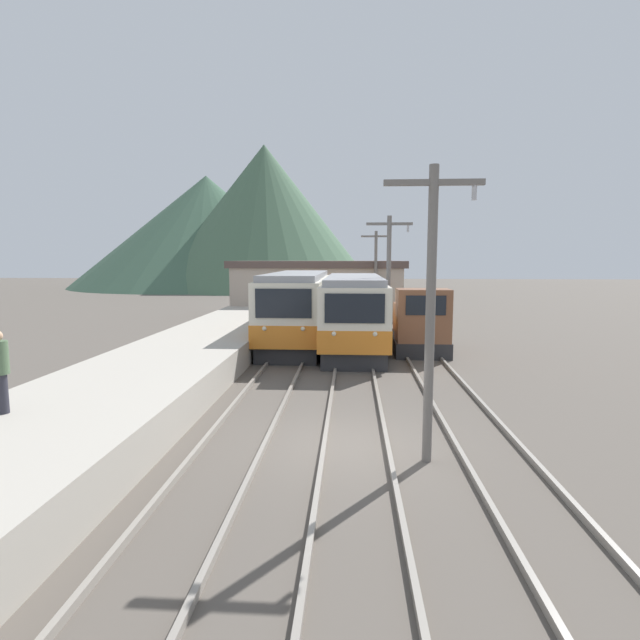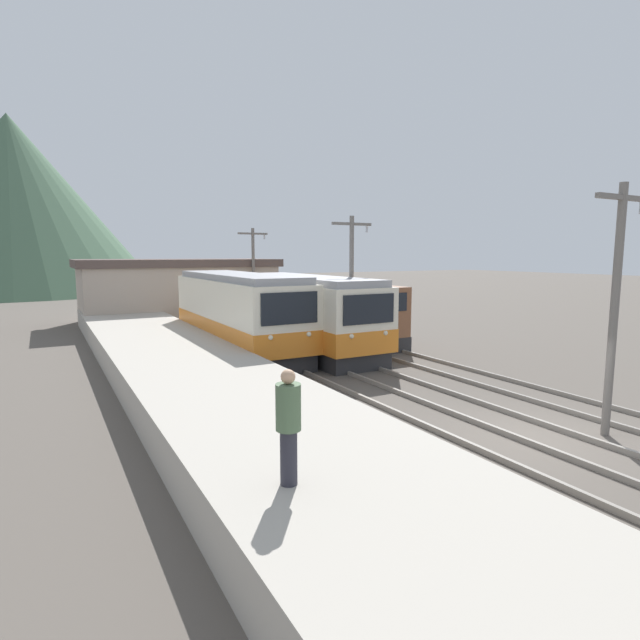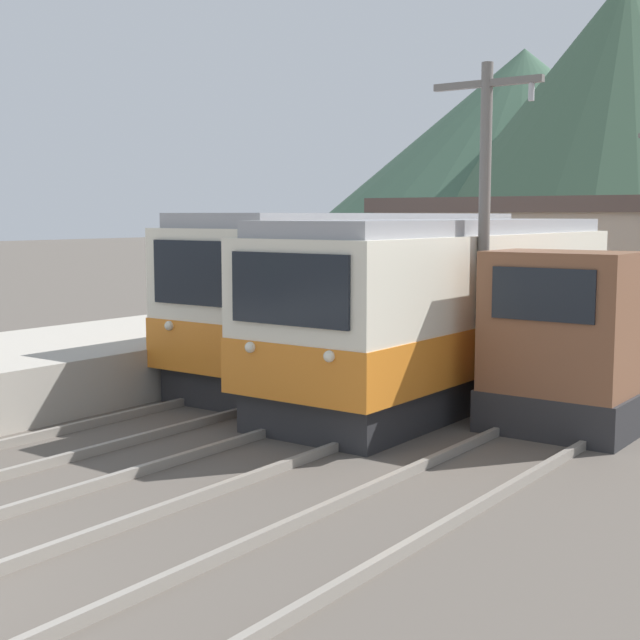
# 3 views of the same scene
# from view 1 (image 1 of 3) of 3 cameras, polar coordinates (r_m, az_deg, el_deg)

# --- Properties ---
(ground_plane) EXTENTS (200.00, 200.00, 0.00)m
(ground_plane) POSITION_cam_1_polar(r_m,az_deg,el_deg) (11.90, 3.11, -14.14)
(ground_plane) COLOR #564F47
(platform_left) EXTENTS (4.50, 54.00, 1.04)m
(platform_left) POSITION_cam_1_polar(r_m,az_deg,el_deg) (13.31, -25.35, -10.14)
(platform_left) COLOR #ADA599
(platform_left) RESTS_ON ground
(track_left) EXTENTS (1.54, 60.00, 0.14)m
(track_left) POSITION_cam_1_polar(r_m,az_deg,el_deg) (12.17, -9.57, -13.38)
(track_left) COLOR gray
(track_left) RESTS_ON ground
(track_center) EXTENTS (1.54, 60.00, 0.14)m
(track_center) POSITION_cam_1_polar(r_m,az_deg,el_deg) (11.87, 4.11, -13.83)
(track_center) COLOR gray
(track_center) RESTS_ON ground
(track_right) EXTENTS (1.54, 60.00, 0.14)m
(track_right) POSITION_cam_1_polar(r_m,az_deg,el_deg) (12.28, 18.66, -13.47)
(track_right) COLOR gray
(track_right) RESTS_ON ground
(commuter_train_left) EXTENTS (2.84, 10.85, 3.62)m
(commuter_train_left) POSITION_cam_1_polar(r_m,az_deg,el_deg) (25.10, -2.54, 1.01)
(commuter_train_left) COLOR #28282B
(commuter_train_left) RESTS_ON ground
(commuter_train_center) EXTENTS (2.84, 10.39, 3.49)m
(commuter_train_center) POSITION_cam_1_polar(r_m,az_deg,el_deg) (23.79, 3.88, 0.55)
(commuter_train_center) COLOR #28282B
(commuter_train_center) RESTS_ON ground
(shunting_locomotive) EXTENTS (2.40, 4.88, 3.00)m
(shunting_locomotive) POSITION_cam_1_polar(r_m,az_deg,el_deg) (23.63, 11.17, -0.65)
(shunting_locomotive) COLOR #28282B
(shunting_locomotive) RESTS_ON ground
(catenary_mast_near) EXTENTS (2.00, 0.20, 6.15)m
(catenary_mast_near) POSITION_cam_1_polar(r_m,az_deg,el_deg) (10.49, 12.58, 1.91)
(catenary_mast_near) COLOR slate
(catenary_mast_near) RESTS_ON ground
(catenary_mast_mid) EXTENTS (2.00, 0.20, 6.15)m
(catenary_mast_mid) POSITION_cam_1_polar(r_m,az_deg,el_deg) (22.13, 7.86, 4.57)
(catenary_mast_mid) COLOR slate
(catenary_mast_mid) RESTS_ON ground
(catenary_mast_far) EXTENTS (2.00, 0.20, 6.15)m
(catenary_mast_far) POSITION_cam_1_polar(r_m,az_deg,el_deg) (33.84, 6.39, 5.40)
(catenary_mast_far) COLOR slate
(catenary_mast_far) RESTS_ON ground
(station_building) EXTENTS (12.60, 6.30, 4.16)m
(station_building) POSITION_cam_1_polar(r_m,az_deg,el_deg) (37.24, -0.17, 3.60)
(station_building) COLOR #AD9E8E
(station_building) RESTS_ON ground
(mountain_backdrop) EXTENTS (47.80, 43.24, 20.87)m
(mountain_backdrop) POSITION_cam_1_polar(r_m,az_deg,el_deg) (79.99, -10.20, 10.56)
(mountain_backdrop) COLOR #3D5B47
(mountain_backdrop) RESTS_ON ground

